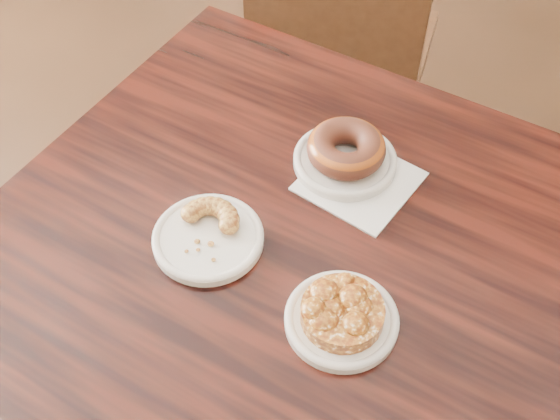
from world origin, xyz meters
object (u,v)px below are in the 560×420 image
at_px(chair_far, 346,49).
at_px(glazed_donut, 346,148).
at_px(cruller_fragment, 207,230).
at_px(cafe_table, 286,378).
at_px(apple_fritter, 343,310).

distance_m(chair_far, glazed_donut, 0.77).
bearing_deg(chair_far, cruller_fragment, 89.57).
relative_size(cafe_table, glazed_donut, 7.28).
height_order(apple_fritter, cruller_fragment, apple_fritter).
height_order(chair_far, apple_fritter, chair_far).
distance_m(chair_far, apple_fritter, 1.03).
height_order(glazed_donut, cruller_fragment, glazed_donut).
xyz_separation_m(glazed_donut, cruller_fragment, (-0.14, -0.21, -0.01)).
relative_size(glazed_donut, apple_fritter, 0.83).
relative_size(chair_far, apple_fritter, 6.13).
bearing_deg(cruller_fragment, cafe_table, 7.63).
bearing_deg(cafe_table, chair_far, 110.82).
xyz_separation_m(cafe_table, glazed_donut, (0.02, 0.20, 0.41)).
height_order(cafe_table, apple_fritter, apple_fritter).
bearing_deg(glazed_donut, cruller_fragment, -122.47).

